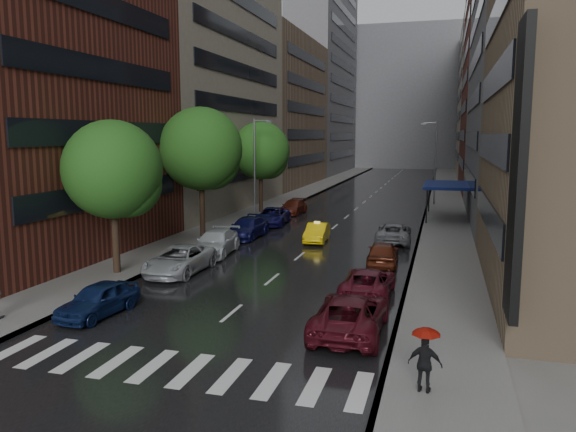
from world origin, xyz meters
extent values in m
plane|color=gray|center=(0.00, 0.00, 0.00)|extent=(220.00, 220.00, 0.00)
cube|color=black|center=(0.00, 50.00, 0.01)|extent=(14.00, 140.00, 0.01)
cube|color=gray|center=(-9.00, 50.00, 0.07)|extent=(4.00, 140.00, 0.15)
cube|color=gray|center=(9.00, 50.00, 0.07)|extent=(4.00, 140.00, 0.15)
cube|color=silver|center=(-6.10, -2.00, 0.01)|extent=(0.55, 2.80, 0.01)
cube|color=silver|center=(-4.70, -2.00, 0.01)|extent=(0.55, 2.80, 0.01)
cube|color=silver|center=(-3.30, -2.00, 0.01)|extent=(0.55, 2.80, 0.01)
cube|color=silver|center=(-1.90, -2.00, 0.01)|extent=(0.55, 2.80, 0.01)
cube|color=silver|center=(-0.50, -2.00, 0.01)|extent=(0.55, 2.80, 0.01)
cube|color=silver|center=(0.90, -2.00, 0.01)|extent=(0.55, 2.80, 0.01)
cube|color=silver|center=(2.30, -2.00, 0.01)|extent=(0.55, 2.80, 0.01)
cube|color=silver|center=(3.70, -2.00, 0.01)|extent=(0.55, 2.80, 0.01)
cube|color=silver|center=(5.10, -2.00, 0.01)|extent=(0.55, 2.80, 0.01)
cube|color=silver|center=(6.50, -2.00, 0.01)|extent=(0.55, 2.80, 0.01)
cube|color=maroon|center=(-15.00, 12.00, 13.00)|extent=(8.00, 20.00, 26.00)
cube|color=gray|center=(-15.00, 36.00, 17.00)|extent=(8.00, 28.00, 34.00)
cube|color=#937A5B|center=(-15.00, 64.00, 11.00)|extent=(8.00, 28.00, 22.00)
cube|color=slate|center=(-15.00, 94.00, 19.00)|extent=(8.00, 32.00, 38.00)
cube|color=slate|center=(15.00, 36.00, 12.00)|extent=(8.00, 28.00, 24.00)
cube|color=maroon|center=(15.00, 64.00, 18.00)|extent=(8.00, 28.00, 36.00)
cube|color=gray|center=(15.00, 94.00, 14.00)|extent=(8.00, 32.00, 28.00)
cube|color=black|center=(11.10, 2.00, 6.50)|extent=(0.30, 2.20, 10.00)
cube|color=slate|center=(0.00, 118.00, 16.00)|extent=(40.00, 14.00, 32.00)
cylinder|color=#382619|center=(-8.60, 8.65, 2.35)|extent=(0.40, 0.40, 4.69)
sphere|color=#1E5116|center=(-8.60, 8.65, 5.86)|extent=(5.36, 5.36, 5.36)
cylinder|color=#382619|center=(-8.60, 20.21, 2.68)|extent=(0.40, 0.40, 5.36)
sphere|color=#1E5116|center=(-8.60, 20.21, 6.69)|extent=(6.12, 6.12, 6.12)
cylinder|color=#382619|center=(-8.60, 34.20, 2.47)|extent=(0.40, 0.40, 4.94)
sphere|color=#1E5116|center=(-8.60, 34.20, 6.18)|extent=(5.65, 5.65, 5.65)
imported|color=yellow|center=(0.00, 21.08, 0.68)|extent=(1.70, 4.20, 1.35)
imported|color=#0F1E4A|center=(-5.40, 2.18, 0.72)|extent=(2.11, 4.36, 1.44)
imported|color=#A9ADB2|center=(-5.40, 9.88, 0.76)|extent=(2.54, 5.50, 1.53)
imported|color=silver|center=(-5.40, 15.10, 0.78)|extent=(2.66, 5.55, 1.56)
imported|color=#0E1042|center=(-5.40, 21.21, 0.77)|extent=(2.33, 5.35, 1.53)
imported|color=#120F48|center=(-5.40, 27.55, 0.74)|extent=(2.90, 5.52, 1.48)
imported|color=#501A10|center=(-5.40, 34.52, 0.69)|extent=(2.18, 4.84, 1.38)
imported|color=#4C0F18|center=(5.40, 2.89, 0.79)|extent=(2.65, 5.68, 1.57)
imported|color=#53101D|center=(5.40, 8.15, 0.70)|extent=(2.32, 5.01, 1.39)
imported|color=#542010|center=(5.40, 14.84, 0.75)|extent=(2.00, 4.48, 1.50)
imported|color=slate|center=(5.40, 22.29, 0.71)|extent=(2.53, 5.21, 1.43)
imported|color=black|center=(8.39, -1.81, 1.01)|extent=(1.06, 0.56, 1.73)
imported|color=#B51B0D|center=(8.39, -1.81, 1.80)|extent=(0.82, 0.82, 0.72)
cylinder|color=gray|center=(-7.80, 30.00, 4.65)|extent=(0.18, 0.18, 9.00)
cube|color=gray|center=(-6.40, 30.00, 8.85)|extent=(0.50, 0.22, 0.16)
cylinder|color=gray|center=(7.80, 45.00, 4.65)|extent=(0.18, 0.18, 9.00)
cube|color=gray|center=(6.40, 45.00, 8.85)|extent=(0.50, 0.22, 0.16)
cube|color=navy|center=(9.00, 35.00, 3.15)|extent=(4.00, 8.00, 0.25)
cylinder|color=black|center=(7.40, 31.20, 1.65)|extent=(0.12, 0.12, 3.00)
cylinder|color=black|center=(7.40, 38.80, 1.65)|extent=(0.12, 0.12, 3.00)
camera|label=1|loc=(8.70, -18.10, 7.75)|focal=35.00mm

